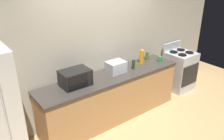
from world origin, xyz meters
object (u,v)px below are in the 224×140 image
(toaster_oven, at_px, (116,67))
(bottle_wine, at_px, (133,64))
(bottle_dish_soap, at_px, (142,57))
(microwave, at_px, (75,78))
(stove_range, at_px, (179,70))
(mug_green, at_px, (160,59))
(bottle_olive_oil, at_px, (147,56))

(toaster_oven, relative_size, bottle_wine, 1.88)
(toaster_oven, distance_m, bottle_dish_soap, 0.70)
(toaster_oven, height_order, bottle_dish_soap, bottle_dish_soap)
(bottle_dish_soap, bearing_deg, microwave, -177.97)
(stove_range, bearing_deg, mug_green, -175.85)
(stove_range, xyz_separation_m, bottle_wine, (-1.50, -0.02, 0.53))
(bottle_olive_oil, bearing_deg, stove_range, -9.63)
(toaster_oven, bearing_deg, bottle_dish_soap, 3.51)
(bottle_dish_soap, relative_size, bottle_olive_oil, 1.53)
(microwave, distance_m, bottle_olive_oil, 1.77)
(bottle_wine, distance_m, mug_green, 0.70)
(microwave, relative_size, bottle_wine, 2.66)
(toaster_oven, distance_m, bottle_wine, 0.38)
(bottle_wine, height_order, bottle_dish_soap, bottle_dish_soap)
(bottle_dish_soap, xyz_separation_m, mug_green, (0.37, -0.16, -0.09))
(microwave, height_order, bottle_olive_oil, microwave)
(bottle_olive_oil, relative_size, mug_green, 1.77)
(stove_range, bearing_deg, bottle_dish_soap, 174.99)
(stove_range, height_order, bottle_wine, same)
(bottle_dish_soap, bearing_deg, mug_green, -23.34)
(stove_range, height_order, bottle_olive_oil, bottle_olive_oil)
(bottle_dish_soap, height_order, mug_green, bottle_dish_soap)
(microwave, distance_m, toaster_oven, 0.85)
(bottle_olive_oil, bearing_deg, bottle_dish_soap, -164.93)
(bottle_wine, relative_size, mug_green, 1.76)
(bottle_olive_oil, distance_m, mug_green, 0.27)
(microwave, bearing_deg, mug_green, -3.16)
(bottle_olive_oil, bearing_deg, microwave, -176.32)
(bottle_wine, bearing_deg, bottle_olive_oil, 18.05)
(microwave, xyz_separation_m, bottle_wine, (1.22, -0.06, -0.04))
(toaster_oven, distance_m, bottle_olive_oil, 0.92)
(microwave, distance_m, bottle_dish_soap, 1.55)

